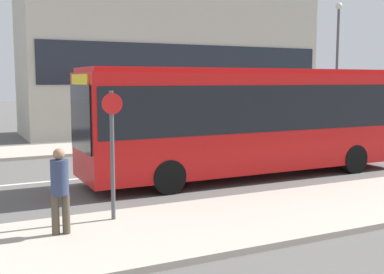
{
  "coord_description": "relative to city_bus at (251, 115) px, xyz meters",
  "views": [
    {
      "loc": [
        -5.59,
        -14.97,
        3.1
      ],
      "look_at": [
        0.96,
        -1.73,
        1.35
      ],
      "focal_mm": 45.0,
      "sensor_mm": 36.0,
      "label": 1
    }
  ],
  "objects": [
    {
      "name": "apartment_block_left_tower",
      "position": [
        3.62,
        14.21,
        5.23
      ],
      "size": [
        17.74,
        5.46,
        14.44
      ],
      "color": "#B7B2A3",
      "rests_on": "ground_plane"
    },
    {
      "name": "lane_centerline",
      "position": [
        -2.92,
        2.03,
        -1.98
      ],
      "size": [
        41.8,
        0.16,
        0.01
      ],
      "color": "silver",
      "rests_on": "ground_plane"
    },
    {
      "name": "pedestrian_near_stop",
      "position": [
        -6.77,
        -3.71,
        -0.9
      ],
      "size": [
        0.35,
        0.34,
        1.68
      ],
      "rotation": [
        0.0,
        0.0,
        -0.11
      ],
      "color": "#4C4233",
      "rests_on": "sidewalk_near"
    },
    {
      "name": "sidewalk_near",
      "position": [
        -2.92,
        -4.22,
        -1.91
      ],
      "size": [
        44.0,
        3.5,
        0.13
      ],
      "color": "#B2A899",
      "rests_on": "ground_plane"
    },
    {
      "name": "sidewalk_far",
      "position": [
        -2.92,
        8.28,
        -1.91
      ],
      "size": [
        44.0,
        3.5,
        0.13
      ],
      "color": "#B2A899",
      "rests_on": "ground_plane"
    },
    {
      "name": "street_lamp",
      "position": [
        10.54,
        7.51,
        2.5
      ],
      "size": [
        0.36,
        0.36,
        7.16
      ],
      "color": "#4C4C51",
      "rests_on": "sidewalk_far"
    },
    {
      "name": "bus_stop_sign",
      "position": [
        -5.56,
        -3.19,
        -0.24
      ],
      "size": [
        0.44,
        0.12,
        2.75
      ],
      "color": "#4C4C51",
      "rests_on": "sidewalk_near"
    },
    {
      "name": "parked_car_0",
      "position": [
        10.08,
        5.3,
        -1.32
      ],
      "size": [
        4.29,
        1.84,
        1.4
      ],
      "color": "black",
      "rests_on": "ground_plane"
    },
    {
      "name": "ground_plane",
      "position": [
        -2.92,
        2.03,
        -1.98
      ],
      "size": [
        120.0,
        120.0,
        0.0
      ],
      "primitive_type": "plane",
      "color": "#595654"
    },
    {
      "name": "city_bus",
      "position": [
        0.0,
        0.0,
        0.0
      ],
      "size": [
        10.95,
        2.52,
        3.45
      ],
      "rotation": [
        0.0,
        0.0,
        -0.04
      ],
      "color": "red",
      "rests_on": "ground_plane"
    }
  ]
}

